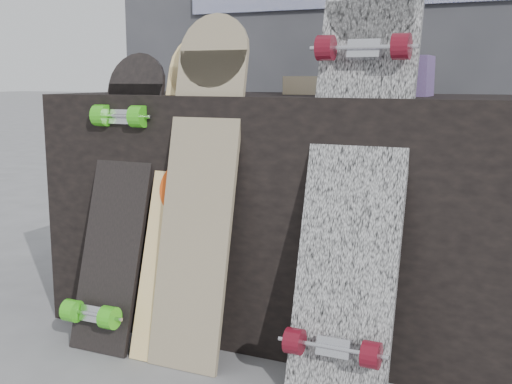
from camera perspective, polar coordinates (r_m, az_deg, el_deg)
The scene contains 9 objects.
vendor_table at distance 2.19m, azimuth 3.29°, elevation -1.87°, with size 1.60×0.60×0.80m, color black.
booth at distance 2.96m, azimuth 9.58°, elevation 14.77°, with size 2.40×0.22×2.20m.
merch_box_purple at distance 2.41m, azimuth -3.81°, elevation 9.99°, with size 0.18×0.12×0.10m, color #563267.
merch_box_small at distance 2.02m, azimuth 13.29°, elevation 10.00°, with size 0.14×0.14×0.12m, color #563267.
merch_box_flat at distance 2.17m, azimuth 5.62°, elevation 9.42°, with size 0.22×0.10×0.06m, color #D1B78C.
longboard_geisha at distance 2.00m, azimuth -6.21°, elevation 0.68°, with size 0.23×0.32×1.00m.
longboard_celtic at distance 1.94m, azimuth -4.91°, elevation 1.26°, with size 0.23×0.27×1.05m.
longboard_cascadia at distance 1.77m, azimuth 8.93°, elevation 2.60°, with size 0.28×0.40×1.21m.
skateboard_dark at distance 2.11m, azimuth -12.19°, elevation -0.27°, with size 0.21×0.36×0.94m.
Camera 1 is at (0.77, -1.50, 0.86)m, focal length 45.00 mm.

